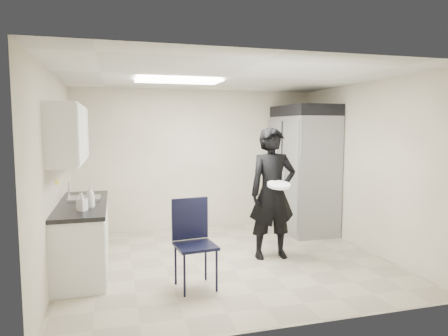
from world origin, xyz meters
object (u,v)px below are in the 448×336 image
object	(u,v)px
commercial_fridge	(303,174)
folding_chair	(195,246)
lower_counter	(83,238)
man_tuxedo	(272,193)

from	to	relation	value
commercial_fridge	folding_chair	distance (m)	3.28
commercial_fridge	folding_chair	world-z (taller)	commercial_fridge
lower_counter	folding_chair	xyz separation A→B (m)	(1.33, -1.04, 0.08)
man_tuxedo	commercial_fridge	bearing A→B (deg)	50.86
commercial_fridge	man_tuxedo	size ratio (longest dim) A/B	1.10
lower_counter	folding_chair	bearing A→B (deg)	-37.83
commercial_fridge	man_tuxedo	bearing A→B (deg)	-131.28
lower_counter	commercial_fridge	size ratio (longest dim) A/B	0.90
lower_counter	folding_chair	distance (m)	1.69
folding_chair	man_tuxedo	world-z (taller)	man_tuxedo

